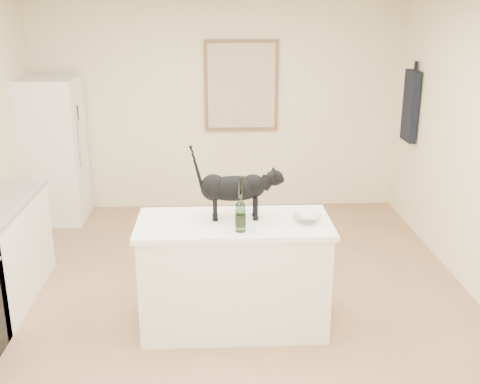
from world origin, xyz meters
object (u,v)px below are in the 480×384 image
black_cat (234,192)px  wine_bottle (240,208)px  fridge (53,151)px  glass_bowl (307,219)px

black_cat → wine_bottle: size_ratio=1.73×
fridge → black_cat: size_ratio=2.71×
fridge → black_cat: fridge is taller
black_cat → glass_bowl: (0.56, -0.12, -0.19)m
black_cat → fridge: bearing=128.8°
black_cat → glass_bowl: bearing=-12.6°
fridge → glass_bowl: size_ratio=7.84×
wine_bottle → glass_bowl: (0.52, 0.15, -0.15)m
fridge → black_cat: 3.23m
wine_bottle → glass_bowl: size_ratio=1.67×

